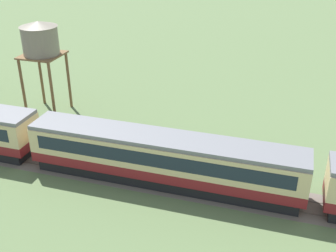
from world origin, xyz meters
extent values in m
cube|color=maroon|center=(-16.88, 0.82, 1.30)|extent=(20.72, 3.11, 0.80)
cube|color=#D1B784|center=(-16.88, 0.82, 2.65)|extent=(20.72, 3.11, 1.91)
cube|color=#192330|center=(-16.88, 0.82, 2.75)|extent=(19.07, 3.15, 1.07)
cube|color=slate|center=(-16.88, 0.82, 3.76)|extent=(20.72, 2.92, 0.30)
cube|color=black|center=(-16.88, 0.82, 0.46)|extent=(19.89, 2.67, 0.88)
cylinder|color=black|center=(-10.04, 0.10, 0.45)|extent=(0.90, 0.18, 0.90)
cylinder|color=black|center=(-10.04, 1.54, 0.45)|extent=(0.90, 0.18, 0.90)
cylinder|color=black|center=(-23.72, 0.10, 0.45)|extent=(0.90, 0.18, 0.90)
cylinder|color=black|center=(-23.72, 1.54, 0.45)|extent=(0.90, 0.18, 0.90)
cylinder|color=black|center=(-31.80, 1.54, 0.45)|extent=(0.90, 0.18, 0.90)
cube|color=#665B51|center=(-18.67, 0.82, 0.01)|extent=(169.79, 3.60, 0.01)
cube|color=#4C4238|center=(-18.67, 0.10, 0.02)|extent=(169.79, 0.12, 0.04)
cube|color=#4C4238|center=(-18.67, 1.54, 0.02)|extent=(169.79, 0.12, 0.04)
cylinder|color=brown|center=(-30.42, 11.18, 2.95)|extent=(0.28, 0.28, 5.91)
cylinder|color=brown|center=(-33.65, 11.18, 2.95)|extent=(0.28, 0.28, 5.91)
cylinder|color=brown|center=(-30.42, 7.94, 2.95)|extent=(0.28, 0.28, 5.91)
cylinder|color=brown|center=(-33.65, 7.94, 2.95)|extent=(0.28, 0.28, 5.91)
cube|color=brown|center=(-32.04, 9.56, 5.99)|extent=(3.74, 3.74, 0.16)
cylinder|color=slate|center=(-32.04, 9.56, 7.42)|extent=(3.44, 3.44, 2.71)
cone|color=slate|center=(-32.04, 9.56, 9.03)|extent=(3.61, 3.61, 0.50)
camera|label=1|loc=(-8.66, -24.57, 18.29)|focal=45.00mm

